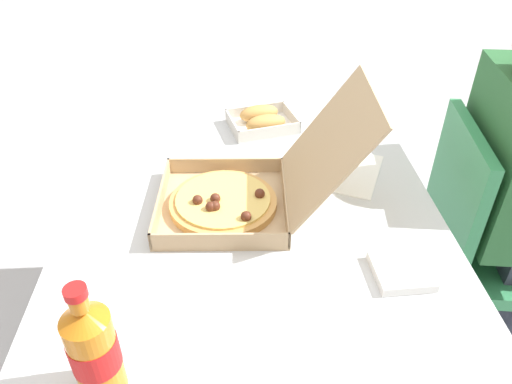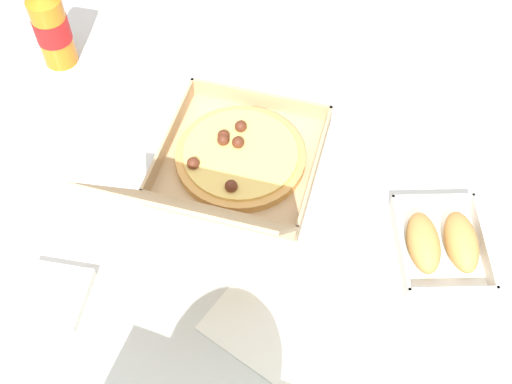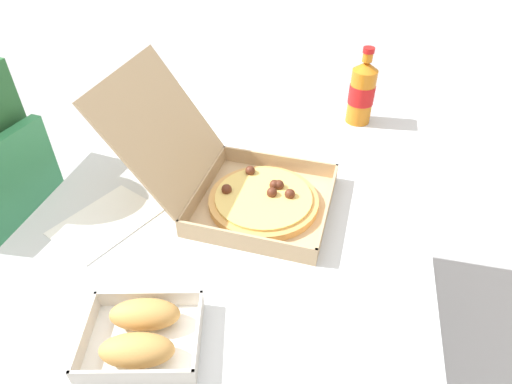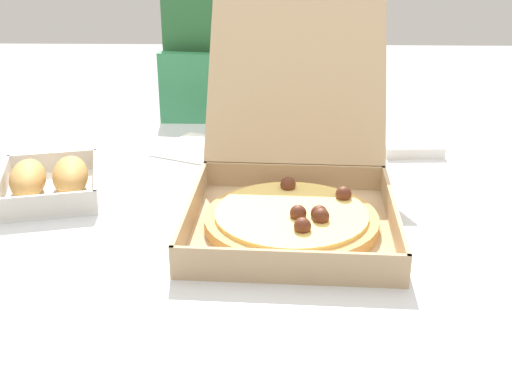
% 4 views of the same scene
% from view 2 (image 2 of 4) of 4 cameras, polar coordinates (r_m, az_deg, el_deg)
% --- Properties ---
extents(ground_plane, '(10.00, 10.00, 0.00)m').
position_cam_2_polar(ground_plane, '(1.84, -0.96, -12.74)').
color(ground_plane, '#B2B2B7').
extents(dining_table, '(1.20, 0.87, 0.70)m').
position_cam_2_polar(dining_table, '(1.28, -1.34, -1.92)').
color(dining_table, silver).
rests_on(dining_table, ground_plane).
extents(pizza_box_open, '(0.32, 0.48, 0.29)m').
position_cam_2_polar(pizza_box_open, '(1.20, -2.01, 2.43)').
color(pizza_box_open, tan).
rests_on(pizza_box_open, dining_table).
extents(bread_side_box, '(0.19, 0.22, 0.06)m').
position_cam_2_polar(bread_side_box, '(1.17, 16.04, -4.40)').
color(bread_side_box, white).
rests_on(bread_side_box, dining_table).
extents(cola_bottle, '(0.07, 0.07, 0.22)m').
position_cam_2_polar(cola_bottle, '(1.45, -17.61, 13.76)').
color(cola_bottle, orange).
rests_on(cola_bottle, dining_table).
extents(paper_menu, '(0.25, 0.22, 0.00)m').
position_cam_2_polar(paper_menu, '(1.08, 1.56, -11.99)').
color(paper_menu, white).
rests_on(paper_menu, dining_table).
extents(napkin_pile, '(0.11, 0.11, 0.02)m').
position_cam_2_polar(napkin_pile, '(1.14, -17.38, -8.71)').
color(napkin_pile, white).
rests_on(napkin_pile, dining_table).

